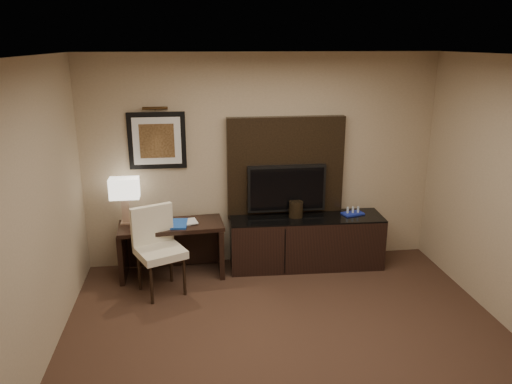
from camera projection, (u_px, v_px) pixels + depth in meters
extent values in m
cube|color=#382219|center=(301.00, 375.00, 4.40)|extent=(4.50, 5.00, 0.01)
cube|color=silver|center=(311.00, 58.00, 3.62)|extent=(4.50, 5.00, 0.01)
cube|color=tan|center=(262.00, 161.00, 6.38)|extent=(4.50, 0.01, 2.70)
cube|color=tan|center=(11.00, 246.00, 3.73)|extent=(0.01, 5.00, 2.70)
cube|color=black|center=(172.00, 249.00, 6.19)|extent=(1.30, 0.63, 0.68)
cube|color=black|center=(306.00, 241.00, 6.46)|extent=(1.97, 0.61, 0.67)
cube|color=black|center=(285.00, 167.00, 6.38)|extent=(1.50, 0.12, 1.30)
cube|color=black|center=(287.00, 188.00, 6.36)|extent=(1.00, 0.08, 0.60)
cube|color=black|center=(157.00, 141.00, 6.11)|extent=(0.70, 0.04, 0.70)
cylinder|color=#3B2713|center=(155.00, 108.00, 5.96)|extent=(0.04, 0.04, 0.30)
cube|color=#1A49AA|center=(176.00, 224.00, 6.07)|extent=(0.28, 0.36, 0.02)
imported|color=tan|center=(183.00, 215.00, 6.08)|extent=(0.17, 0.05, 0.23)
cylinder|color=black|center=(296.00, 209.00, 6.33)|extent=(0.19, 0.19, 0.20)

